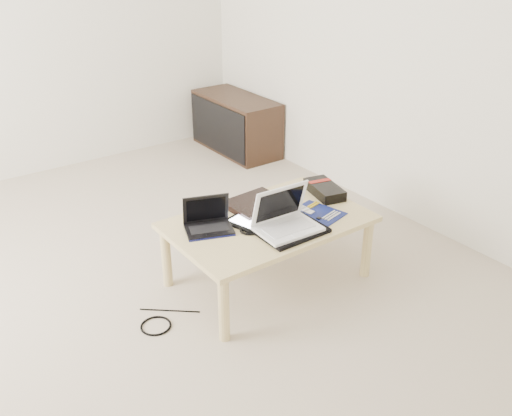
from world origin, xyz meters
TOP-DOWN VIEW (x-y plane):
  - ground at (0.00, 0.00)m, footprint 4.00×4.00m
  - coffee_table at (0.72, -0.44)m, footprint 1.10×0.70m
  - media_cabinet at (1.77, 1.45)m, footprint 0.41×0.90m
  - book at (0.76, -0.26)m, footprint 0.34×0.29m
  - netbook at (0.39, -0.33)m, footprint 0.30×0.26m
  - tablet at (0.64, -0.39)m, footprint 0.32×0.28m
  - remote at (0.93, -0.38)m, footprint 0.07×0.24m
  - neoprene_sleeve at (0.73, -0.63)m, footprint 0.36×0.26m
  - white_laptop at (0.71, -0.60)m, footprint 0.34×0.25m
  - motherboard at (0.99, -0.55)m, footprint 0.28×0.32m
  - gpu_box at (1.20, -0.37)m, footprint 0.21×0.32m
  - cable_coil at (0.56, -0.48)m, footprint 0.11×0.11m
  - floor_cable_coil at (-0.02, -0.45)m, footprint 0.22×0.22m
  - floor_cable_trail at (0.10, -0.37)m, footprint 0.26×0.22m

SIDE VIEW (x-z plane):
  - ground at x=0.00m, z-range 0.00..0.00m
  - floor_cable_trail at x=0.10m, z-range 0.00..0.01m
  - floor_cable_coil at x=-0.02m, z-range 0.00..0.01m
  - media_cabinet at x=1.77m, z-range 0.00..0.50m
  - coffee_table at x=0.72m, z-range 0.15..0.55m
  - motherboard at x=0.99m, z-range 0.40..0.41m
  - cable_coil at x=0.56m, z-range 0.40..0.41m
  - tablet at x=0.64m, z-range 0.40..0.41m
  - neoprene_sleeve at x=0.73m, z-range 0.40..0.42m
  - remote at x=0.93m, z-range 0.40..0.42m
  - book at x=0.76m, z-range 0.40..0.43m
  - gpu_box at x=1.20m, z-range 0.40..0.46m
  - netbook at x=0.39m, z-range 0.35..0.53m
  - white_laptop at x=0.71m, z-range 0.35..0.58m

